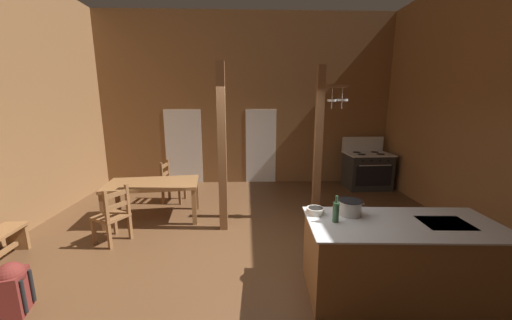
% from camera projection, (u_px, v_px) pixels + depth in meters
% --- Properties ---
extents(ground_plane, '(8.60, 8.78, 0.10)m').
position_uv_depth(ground_plane, '(248.00, 260.00, 4.18)').
color(ground_plane, brown).
extents(wall_back, '(8.60, 0.14, 4.55)m').
position_uv_depth(wall_back, '(247.00, 101.00, 7.68)').
color(wall_back, brown).
rests_on(wall_back, ground_plane).
extents(glazed_door_back_left, '(1.00, 0.01, 2.05)m').
position_uv_depth(glazed_door_back_left, '(184.00, 147.00, 7.80)').
color(glazed_door_back_left, white).
rests_on(glazed_door_back_left, ground_plane).
extents(glazed_panel_back_right, '(0.84, 0.01, 2.05)m').
position_uv_depth(glazed_panel_back_right, '(261.00, 146.00, 7.88)').
color(glazed_panel_back_right, white).
rests_on(glazed_panel_back_right, ground_plane).
extents(kitchen_island, '(2.21, 1.07, 0.91)m').
position_uv_depth(kitchen_island, '(399.00, 259.00, 3.31)').
color(kitchen_island, brown).
rests_on(kitchen_island, ground_plane).
extents(stove_range, '(1.17, 0.86, 1.32)m').
position_uv_depth(stove_range, '(367.00, 170.00, 7.45)').
color(stove_range, '#262626').
rests_on(stove_range, ground_plane).
extents(support_post_with_pot_rack, '(0.58, 0.22, 2.90)m').
position_uv_depth(support_post_with_pot_rack, '(320.00, 141.00, 5.29)').
color(support_post_with_pot_rack, brown).
rests_on(support_post_with_pot_rack, ground_plane).
extents(support_post_center, '(0.14, 0.14, 2.90)m').
position_uv_depth(support_post_center, '(222.00, 150.00, 4.83)').
color(support_post_center, brown).
rests_on(support_post_center, ground_plane).
extents(dining_table, '(1.79, 1.09, 0.74)m').
position_uv_depth(dining_table, '(153.00, 187.00, 5.42)').
color(dining_table, brown).
rests_on(dining_table, ground_plane).
extents(ladderback_chair_near_window, '(0.48, 0.48, 0.95)m').
position_uv_depth(ladderback_chair_near_window, '(171.00, 182.00, 6.42)').
color(ladderback_chair_near_window, brown).
rests_on(ladderback_chair_near_window, ground_plane).
extents(ladderback_chair_by_post, '(0.60, 0.60, 0.95)m').
position_uv_depth(ladderback_chair_by_post, '(113.00, 216.00, 4.55)').
color(ladderback_chair_by_post, brown).
rests_on(ladderback_chair_by_post, ground_plane).
extents(backpack, '(0.35, 0.37, 0.60)m').
position_uv_depth(backpack, '(13.00, 287.00, 3.01)').
color(backpack, maroon).
rests_on(backpack, ground_plane).
extents(stockpot_on_counter, '(0.35, 0.28, 0.18)m').
position_uv_depth(stockpot_on_counter, '(350.00, 207.00, 3.42)').
color(stockpot_on_counter, silver).
rests_on(stockpot_on_counter, kitchen_island).
extents(mixing_bowl_on_counter, '(0.22, 0.22, 0.08)m').
position_uv_depth(mixing_bowl_on_counter, '(315.00, 211.00, 3.46)').
color(mixing_bowl_on_counter, silver).
rests_on(mixing_bowl_on_counter, kitchen_island).
extents(bottle_tall_on_counter, '(0.07, 0.07, 0.31)m').
position_uv_depth(bottle_tall_on_counter, '(336.00, 212.00, 3.20)').
color(bottle_tall_on_counter, '#2D5638').
rests_on(bottle_tall_on_counter, kitchen_island).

